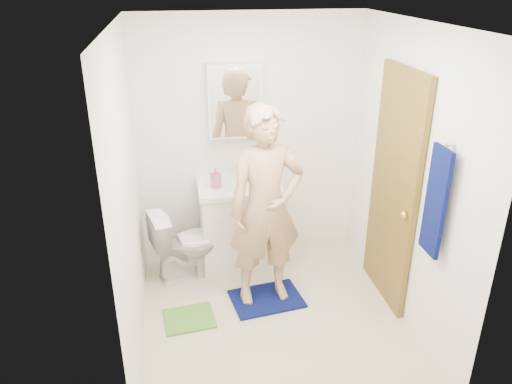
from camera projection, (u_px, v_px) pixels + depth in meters
floor at (272, 314)px, 4.33m from camera, size 2.20×2.40×0.02m
ceiling at (277, 21)px, 3.34m from camera, size 2.20×2.40×0.02m
wall_back at (249, 139)px, 4.93m from camera, size 2.20×0.02×2.40m
wall_front at (319, 273)px, 2.75m from camera, size 2.20×0.02×2.40m
wall_left at (126, 197)px, 3.66m from camera, size 0.02×2.40×2.40m
wall_right at (409, 177)px, 4.01m from camera, size 0.02×2.40×2.40m
vanity_cabinet at (239, 225)px, 4.96m from camera, size 0.75×0.55×0.80m
countertop at (239, 186)px, 4.79m from camera, size 0.79×0.59×0.05m
sink_basin at (239, 185)px, 4.78m from camera, size 0.40×0.40×0.03m
faucet at (236, 171)px, 4.92m from camera, size 0.03×0.03×0.12m
medicine_cabinet at (234, 101)px, 4.68m from camera, size 0.50×0.12×0.70m
mirror_panel at (235, 103)px, 4.62m from camera, size 0.46×0.01×0.66m
door at (393, 190)px, 4.21m from camera, size 0.05×0.80×2.05m
door_knob at (405, 215)px, 3.95m from camera, size 0.07×0.07×0.07m
towel at (436, 202)px, 3.46m from camera, size 0.03×0.24×0.80m
towel_hook at (451, 144)px, 3.30m from camera, size 0.06×0.02×0.02m
toilet at (188, 243)px, 4.74m from camera, size 0.76×0.55×0.70m
bath_mat at (267, 299)px, 4.50m from camera, size 0.68×0.53×0.02m
green_rug at (189, 319)px, 4.25m from camera, size 0.45×0.39×0.02m
soap_dispenser at (216, 177)px, 4.67m from camera, size 0.10×0.10×0.20m
toothbrush_cup at (257, 174)px, 4.87m from camera, size 0.16×0.16×0.11m
man at (266, 208)px, 4.17m from camera, size 0.69×0.49×1.76m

